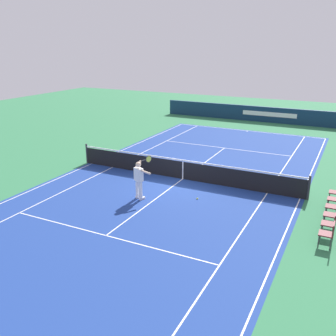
% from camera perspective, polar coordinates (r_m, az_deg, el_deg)
% --- Properties ---
extents(ground_plane, '(60.00, 60.00, 0.00)m').
position_cam_1_polar(ground_plane, '(18.47, 2.25, -1.66)').
color(ground_plane, '#2D7247').
extents(court_slab, '(24.20, 11.40, 0.00)m').
position_cam_1_polar(court_slab, '(18.47, 2.25, -1.65)').
color(court_slab, navy).
rests_on(court_slab, ground_plane).
extents(court_line_markings, '(23.85, 11.05, 0.01)m').
position_cam_1_polar(court_line_markings, '(18.47, 2.25, -1.64)').
color(court_line_markings, white).
rests_on(court_line_markings, ground_plane).
extents(tennis_net, '(0.10, 11.70, 1.08)m').
position_cam_1_polar(tennis_net, '(18.31, 2.27, -0.21)').
color(tennis_net, '#2D2D33').
rests_on(tennis_net, ground_plane).
extents(stadium_barrier, '(0.26, 17.00, 1.27)m').
position_cam_1_polar(stadium_barrier, '(33.01, 13.87, 7.91)').
color(stadium_barrier, '#112D4C').
rests_on(stadium_barrier, ground_plane).
extents(tennis_player_near, '(1.19, 0.75, 1.70)m').
position_cam_1_polar(tennis_player_near, '(15.88, -4.36, -1.52)').
color(tennis_player_near, white).
rests_on(tennis_player_near, ground_plane).
extents(tennis_ball, '(0.07, 0.07, 0.07)m').
position_cam_1_polar(tennis_ball, '(16.13, 4.44, -4.62)').
color(tennis_ball, '#CCE01E').
rests_on(tennis_ball, ground_plane).
extents(spectator_chair_1, '(0.44, 0.44, 0.88)m').
position_cam_1_polar(spectator_chair_1, '(16.28, 23.99, -4.17)').
color(spectator_chair_1, '#38383D').
rests_on(spectator_chair_1, ground_plane).
extents(spectator_chair_2, '(0.44, 0.44, 0.88)m').
position_cam_1_polar(spectator_chair_2, '(15.54, 23.80, -5.20)').
color(spectator_chair_2, '#38383D').
rests_on(spectator_chair_2, ground_plane).
extents(spectator_chair_3, '(0.44, 0.44, 0.88)m').
position_cam_1_polar(spectator_chair_3, '(14.80, 23.59, -6.33)').
color(spectator_chair_3, '#38383D').
rests_on(spectator_chair_3, ground_plane).
extents(spectator_chair_4, '(0.44, 0.44, 0.88)m').
position_cam_1_polar(spectator_chair_4, '(14.07, 23.36, -7.59)').
color(spectator_chair_4, '#38383D').
rests_on(spectator_chair_4, ground_plane).
extents(spectator_chair_5, '(0.44, 0.44, 0.88)m').
position_cam_1_polar(spectator_chair_5, '(13.34, 23.11, -8.98)').
color(spectator_chair_5, '#38383D').
rests_on(spectator_chair_5, ground_plane).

